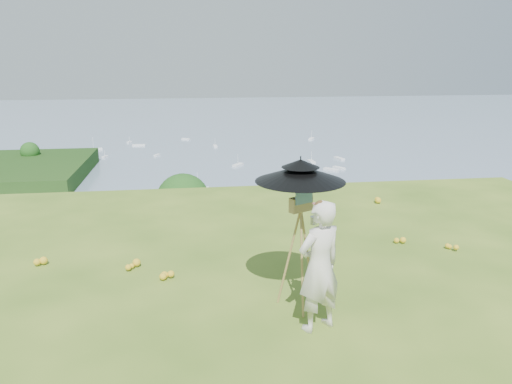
{
  "coord_description": "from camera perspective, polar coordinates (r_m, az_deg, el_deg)",
  "views": [
    {
      "loc": [
        -1.94,
        -5.92,
        3.39
      ],
      "look_at": [
        -0.78,
        2.66,
        1.02
      ],
      "focal_mm": 35.0,
      "sensor_mm": 36.0,
      "label": 1
    }
  ],
  "objects": [
    {
      "name": "harbor_town",
      "position": [
        87.37,
        -5.92,
        -6.9
      ],
      "size": [
        110.0,
        22.0,
        5.0
      ],
      "primitive_type": null,
      "color": "beige",
      "rests_on": "shoreline_tier"
    },
    {
      "name": "field_easel",
      "position": [
        6.82,
        5.03,
        -6.43
      ],
      "size": [
        0.89,
        0.89,
        1.73
      ],
      "primitive_type": null,
      "rotation": [
        0.0,
        0.0,
        0.49
      ],
      "color": "olive",
      "rests_on": "ground"
    },
    {
      "name": "wildflowers",
      "position": [
        7.27,
        8.85,
        -12.12
      ],
      "size": [
        10.0,
        10.5,
        0.12
      ],
      "primitive_type": null,
      "color": "yellow",
      "rests_on": "ground"
    },
    {
      "name": "shoreline_tier",
      "position": [
        90.02,
        -5.8,
        -10.74
      ],
      "size": [
        170.0,
        28.0,
        8.0
      ],
      "primitive_type": "cube",
      "color": "slate",
      "rests_on": "bay_water"
    },
    {
      "name": "bay_water",
      "position": [
        248.75,
        -7.23,
        6.53
      ],
      "size": [
        700.0,
        700.0,
        0.0
      ],
      "primitive_type": "plane",
      "color": "#728BA3",
      "rests_on": "ground"
    },
    {
      "name": "painter_cap",
      "position": [
        6.04,
        7.51,
        -1.37
      ],
      "size": [
        0.25,
        0.27,
        0.1
      ],
      "primitive_type": null,
      "rotation": [
        0.0,
        0.0,
        0.35
      ],
      "color": "#CF7278",
      "rests_on": "painter"
    },
    {
      "name": "ground",
      "position": [
        7.09,
        9.41,
        -13.46
      ],
      "size": [
        14.0,
        14.0,
        0.0
      ],
      "primitive_type": "plane",
      "color": "#47691E",
      "rests_on": "ground"
    },
    {
      "name": "painter",
      "position": [
        6.31,
        7.25,
        -8.43
      ],
      "size": [
        0.74,
        0.63,
        1.72
      ],
      "primitive_type": "imported",
      "rotation": [
        0.0,
        0.0,
        3.57
      ],
      "color": "beige",
      "rests_on": "ground"
    },
    {
      "name": "slope_trees",
      "position": [
        44.9,
        -4.62,
        -8.93
      ],
      "size": [
        110.0,
        50.0,
        6.0
      ],
      "primitive_type": null,
      "color": "#1E4715",
      "rests_on": "forest_slope"
    },
    {
      "name": "moored_boats",
      "position": [
        171.3,
        -11.07,
        2.52
      ],
      "size": [
        140.0,
        140.0,
        0.7
      ],
      "primitive_type": null,
      "color": "white",
      "rests_on": "bay_water"
    },
    {
      "name": "sun_umbrella",
      "position": [
        6.56,
        5.06,
        1.09
      ],
      "size": [
        1.55,
        1.55,
        0.71
      ],
      "primitive_type": null,
      "rotation": [
        0.0,
        0.0,
        0.39
      ],
      "color": "black",
      "rests_on": "field_easel"
    }
  ]
}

